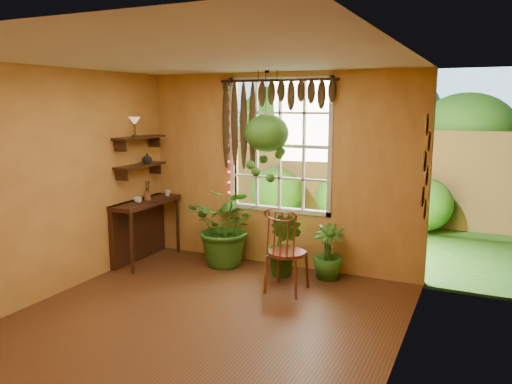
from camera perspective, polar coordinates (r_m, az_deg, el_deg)
floor at (r=5.38m, az=-7.01°, el=-15.05°), size 4.50×4.50×0.00m
ceiling at (r=4.89m, az=-7.72°, el=14.94°), size 4.50×4.50×0.00m
wall_back at (r=6.94m, az=2.64°, el=2.41°), size 4.00×0.00×4.00m
wall_left at (r=6.25m, az=-23.03°, el=0.75°), size 0.00×4.50×4.50m
wall_right at (r=4.26m, az=16.07°, el=-2.94°), size 0.00×4.50×4.50m
window at (r=6.93m, az=2.77°, el=5.31°), size 1.52×0.10×1.86m
valance_vine at (r=6.83m, az=1.75°, el=10.09°), size 1.70×0.12×1.10m
string_lights at (r=7.17m, az=-3.17°, el=5.87°), size 0.03×0.03×1.54m
wall_plates at (r=5.98m, az=18.73°, el=2.56°), size 0.04×0.32×1.10m
counter_ledge at (r=7.49m, az=-13.03°, el=-3.48°), size 0.40×1.20×0.90m
shelf_lower at (r=7.32m, az=-13.08°, el=2.96°), size 0.25×0.90×0.04m
shelf_upper at (r=7.28m, az=-13.21°, el=6.08°), size 0.25×0.90×0.04m
backyard at (r=11.28m, az=12.83°, el=4.83°), size 14.00×10.00×12.00m
windsor_chair at (r=6.14m, az=3.43°, el=-8.16°), size 0.47×0.50×1.23m
potted_plant_left at (r=7.05m, az=-3.31°, el=-3.93°), size 1.10×0.97×1.14m
potted_plant_mid at (r=6.62m, az=3.25°, el=-6.01°), size 0.57×0.51×0.88m
potted_plant_right at (r=6.63m, az=8.21°, el=-6.82°), size 0.49×0.49×0.72m
hanging_basket at (r=6.61m, az=1.24°, el=6.26°), size 0.58×0.58×1.46m
cup_a at (r=7.17m, az=-13.36°, el=-0.89°), size 0.15×0.15×0.09m
cup_b at (r=7.62m, az=-10.11°, el=-0.12°), size 0.10×0.10×0.09m
brush_jar at (r=7.36m, az=-12.31°, el=0.16°), size 0.09×0.09×0.35m
shelf_vase at (r=7.43m, az=-12.34°, el=3.80°), size 0.16×0.16×0.15m
tiffany_lamp at (r=7.18m, az=-13.70°, el=7.75°), size 0.16×0.16×0.27m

